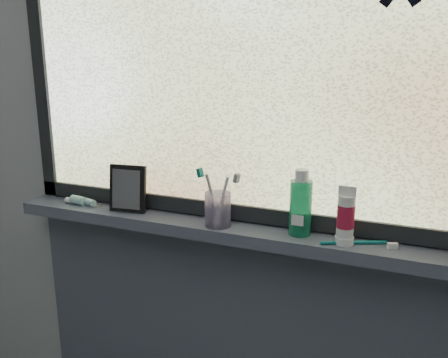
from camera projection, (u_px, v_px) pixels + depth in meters
wall_back at (252, 149)px, 1.55m from camera, size 3.00×0.01×2.50m
windowsill at (243, 233)px, 1.55m from camera, size 1.62×0.14×0.04m
window_pane at (251, 57)px, 1.45m from camera, size 1.50×0.01×1.00m
frame_bottom at (249, 213)px, 1.58m from camera, size 1.60×0.03×0.05m
frame_left at (40, 55)px, 1.73m from camera, size 0.05×0.03×1.10m
vanity_mirror at (128, 188)px, 1.67m from camera, size 0.13×0.08×0.16m
toothpaste_tube at (82, 201)px, 1.75m from camera, size 0.18×0.07×0.03m
toothbrush_cup at (218, 209)px, 1.54m from camera, size 0.10×0.10×0.11m
toothbrush_lying at (353, 242)px, 1.41m from camera, size 0.22×0.11×0.02m
mouthwash_bottle at (301, 202)px, 1.46m from camera, size 0.08×0.08×0.16m
cream_tube at (346, 214)px, 1.39m from camera, size 0.05×0.05×0.12m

